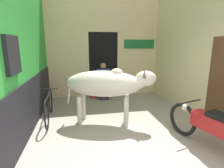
% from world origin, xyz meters
% --- Properties ---
extents(wall_left_shopfront, '(0.25, 4.29, 4.20)m').
position_xyz_m(wall_left_shopfront, '(-2.14, 2.14, 2.03)').
color(wall_left_shopfront, green).
rests_on(wall_left_shopfront, ground_plane).
extents(wall_back_with_doorway, '(4.12, 0.93, 4.20)m').
position_xyz_m(wall_back_with_doorway, '(-0.01, 4.55, 1.76)').
color(wall_back_with_doorway, beige).
rests_on(wall_back_with_doorway, ground_plane).
extents(wall_right_with_door, '(0.22, 4.29, 4.20)m').
position_xyz_m(wall_right_with_door, '(2.14, 2.10, 2.07)').
color(wall_right_with_door, beige).
rests_on(wall_right_with_door, ground_plane).
extents(cow, '(2.21, 1.18, 1.41)m').
position_xyz_m(cow, '(-0.30, 1.81, 1.01)').
color(cow, beige).
rests_on(cow, ground_plane).
extents(motorcycle_near, '(0.71, 2.05, 0.81)m').
position_xyz_m(motorcycle_near, '(1.38, 0.27, 0.47)').
color(motorcycle_near, black).
rests_on(motorcycle_near, ground_plane).
extents(bicycle, '(0.44, 1.79, 0.74)m').
position_xyz_m(bicycle, '(-1.76, 2.29, 0.37)').
color(bicycle, black).
rests_on(bicycle, ground_plane).
extents(shopkeeper_seated, '(0.45, 0.34, 1.31)m').
position_xyz_m(shopkeeper_seated, '(-0.10, 3.85, 0.69)').
color(shopkeeper_seated, '#282833').
rests_on(shopkeeper_seated, ground_plane).
extents(plastic_stool, '(0.34, 0.34, 0.47)m').
position_xyz_m(plastic_stool, '(-0.45, 4.02, 0.25)').
color(plastic_stool, red).
rests_on(plastic_stool, ground_plane).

